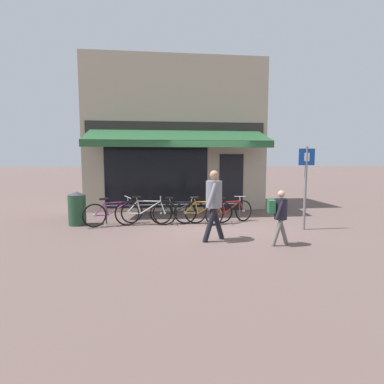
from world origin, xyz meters
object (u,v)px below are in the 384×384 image
Objects in this scene: bicycle_black at (178,212)px; parking_sign at (306,179)px; litter_bin at (77,208)px; bicycle_red at (229,211)px; bicycle_purple at (114,213)px; pedestrian_adult at (214,198)px; bicycle_orange at (203,212)px; bicycle_silver at (146,212)px; pedestrian_child at (279,211)px.

bicycle_black is 0.75× the size of parking_sign.
bicycle_black is 2.94m from litter_bin.
bicycle_purple is at bearing 154.02° from bicycle_red.
litter_bin is at bearing 148.09° from pedestrian_adult.
parking_sign is at bearing -18.01° from bicycle_orange.
bicycle_silver is 4.53m from parking_sign.
parking_sign reaches higher than litter_bin.
bicycle_silver is (0.92, -0.07, 0.01)m from bicycle_purple.
bicycle_purple is 0.97× the size of bicycle_black.
bicycle_purple is 1.67× the size of litter_bin.
bicycle_black is at bearing -24.21° from bicycle_purple.
bicycle_black is 0.96× the size of bicycle_orange.
litter_bin reaches higher than bicycle_black.
bicycle_purple is 5.43m from parking_sign.
bicycle_orange is at bearing 87.49° from pedestrian_adult.
bicycle_silver is 1.46× the size of pedestrian_child.
bicycle_silver reaches higher than bicycle_orange.
pedestrian_adult reaches higher than bicycle_black.
litter_bin is at bearing 179.28° from bicycle_orange.
parking_sign reaches higher than pedestrian_child.
bicycle_purple is 1.08m from litter_bin.
parking_sign reaches higher than bicycle_black.
bicycle_purple reaches higher than bicycle_black.
bicycle_black is 0.74m from bicycle_orange.
bicycle_silver is 0.95m from bicycle_black.
parking_sign is at bearing -10.58° from bicycle_silver.
bicycle_purple is 4.67m from pedestrian_child.
bicycle_silver is at bearing -173.50° from bicycle_black.
parking_sign is at bearing -36.80° from bicycle_purple.
pedestrian_child is 1.98m from parking_sign.
bicycle_black is 3.27m from pedestrian_child.
pedestrian_adult reaches higher than bicycle_red.
bicycle_purple is 0.94× the size of bicycle_orange.
pedestrian_child reaches higher than bicycle_black.
litter_bin is (-3.63, 2.12, -0.52)m from pedestrian_adult.
pedestrian_adult is at bearing -30.29° from litter_bin.
parking_sign is (3.36, -1.13, 1.02)m from bicycle_black.
litter_bin is (-1.06, 0.18, 0.12)m from bicycle_purple.
pedestrian_child is (3.94, -2.48, 0.39)m from bicycle_purple.
pedestrian_child is at bearing -133.18° from parking_sign.
bicycle_silver reaches higher than bicycle_black.
bicycle_orange reaches higher than bicycle_red.
pedestrian_child is (0.54, -2.42, 0.41)m from bicycle_red.
bicycle_black is 1.03× the size of bicycle_red.
bicycle_silver is 1.09× the size of pedestrian_adult.
bicycle_purple is 0.91× the size of bicycle_silver.
bicycle_orange is 3.67m from litter_bin.
bicycle_orange is 1.97m from pedestrian_adult.
bicycle_orange is at bearing 127.92° from pedestrian_child.
litter_bin is at bearing 160.78° from pedestrian_child.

